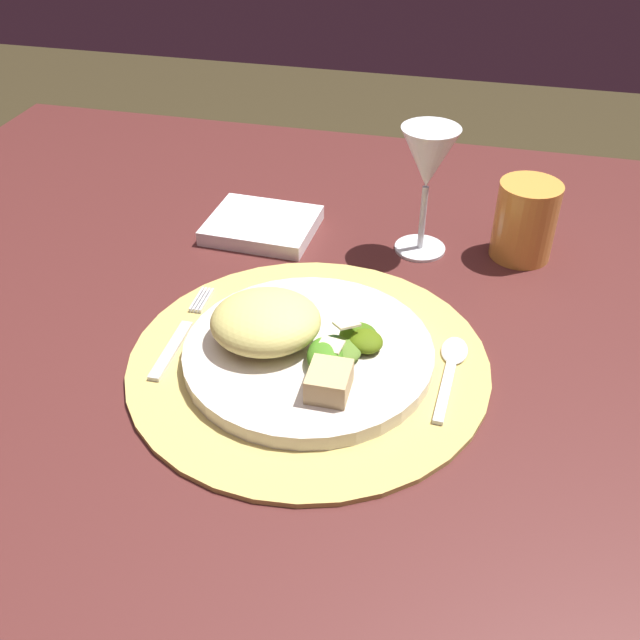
# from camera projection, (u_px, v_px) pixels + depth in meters

# --- Properties ---
(dining_table) EXTENTS (1.32, 1.04, 0.71)m
(dining_table) POSITION_uv_depth(u_px,v_px,m) (310.00, 391.00, 0.89)
(dining_table) COLOR #4D211E
(dining_table) RESTS_ON ground
(placemat) EXTENTS (0.37, 0.37, 0.01)m
(placemat) POSITION_uv_depth(u_px,v_px,m) (309.00, 361.00, 0.74)
(placemat) COLOR tan
(placemat) RESTS_ON dining_table
(dinner_plate) EXTENTS (0.26, 0.26, 0.02)m
(dinner_plate) POSITION_uv_depth(u_px,v_px,m) (309.00, 353.00, 0.74)
(dinner_plate) COLOR silver
(dinner_plate) RESTS_ON placemat
(pasta_serving) EXTENTS (0.14, 0.13, 0.05)m
(pasta_serving) POSITION_uv_depth(u_px,v_px,m) (266.00, 321.00, 0.73)
(pasta_serving) COLOR #D4CA6C
(pasta_serving) RESTS_ON dinner_plate
(salad_greens) EXTENTS (0.08, 0.10, 0.03)m
(salad_greens) POSITION_uv_depth(u_px,v_px,m) (342.00, 347.00, 0.72)
(salad_greens) COLOR #3B6B36
(salad_greens) RESTS_ON dinner_plate
(bread_piece) EXTENTS (0.04, 0.04, 0.03)m
(bread_piece) POSITION_uv_depth(u_px,v_px,m) (329.00, 381.00, 0.67)
(bread_piece) COLOR tan
(bread_piece) RESTS_ON dinner_plate
(fork) EXTENTS (0.02, 0.16, 0.00)m
(fork) POSITION_uv_depth(u_px,v_px,m) (180.00, 335.00, 0.77)
(fork) COLOR silver
(fork) RESTS_ON placemat
(spoon) EXTENTS (0.03, 0.13, 0.01)m
(spoon) POSITION_uv_depth(u_px,v_px,m) (452.00, 363.00, 0.73)
(spoon) COLOR silver
(spoon) RESTS_ON placemat
(napkin) EXTENTS (0.14, 0.12, 0.02)m
(napkin) POSITION_uv_depth(u_px,v_px,m) (262.00, 225.00, 0.96)
(napkin) COLOR white
(napkin) RESTS_ON dining_table
(wine_glass) EXTENTS (0.07, 0.07, 0.16)m
(wine_glass) POSITION_uv_depth(u_px,v_px,m) (428.00, 163.00, 0.85)
(wine_glass) COLOR silver
(wine_glass) RESTS_ON dining_table
(amber_tumbler) EXTENTS (0.08, 0.08, 0.10)m
(amber_tumbler) POSITION_uv_depth(u_px,v_px,m) (525.00, 221.00, 0.89)
(amber_tumbler) COLOR gold
(amber_tumbler) RESTS_ON dining_table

